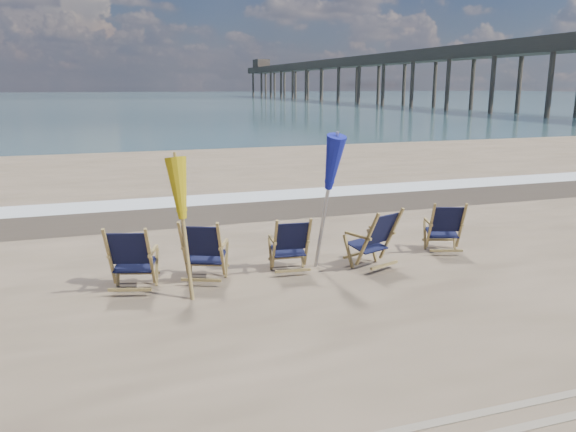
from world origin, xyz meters
name	(u,v)px	position (x,y,z in m)	size (l,w,h in m)	color
ocean	(110,98)	(0.00, 128.00, 0.00)	(400.00, 400.00, 0.00)	#3E5E67
surf_foam	(214,199)	(0.00, 8.30, 0.00)	(200.00, 1.40, 0.01)	silver
wet_sand_strip	(227,211)	(0.00, 6.80, 0.00)	(200.00, 2.60, 0.00)	#42362A
beach_chair_0	(150,259)	(-2.17, 1.84, 0.51)	(0.65, 0.73, 1.02)	black
beach_chair_1	(221,252)	(-1.15, 1.90, 0.50)	(0.64, 0.72, 1.01)	black
beach_chair_2	(308,245)	(0.25, 1.98, 0.47)	(0.60, 0.68, 0.94)	black
beach_chair_3	(391,236)	(1.67, 1.87, 0.51)	(0.65, 0.73, 1.02)	black
beach_chair_4	(461,228)	(3.16, 2.09, 0.48)	(0.61, 0.69, 0.96)	black
umbrella_yellow	(183,196)	(-1.71, 1.59, 1.45)	(0.30, 0.30, 1.96)	#9F8447
umbrella_blue	(325,165)	(0.53, 1.96, 1.72)	(0.30, 0.30, 2.25)	#A5A5AD
fishing_pier	(375,73)	(38.00, 74.00, 4.65)	(4.40, 140.00, 9.30)	#4E4339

